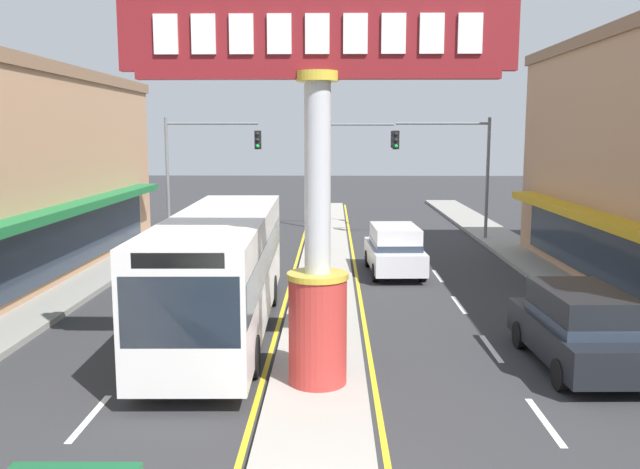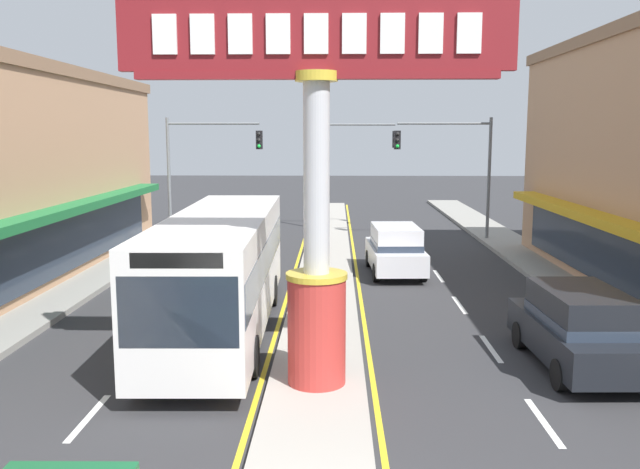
# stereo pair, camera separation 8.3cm
# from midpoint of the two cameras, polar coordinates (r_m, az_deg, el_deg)

# --- Properties ---
(median_strip) EXTENTS (2.10, 52.00, 0.14)m
(median_strip) POSITION_cam_midpoint_polar(r_m,az_deg,el_deg) (25.94, 0.29, -3.34)
(median_strip) COLOR #A39E93
(median_strip) RESTS_ON ground
(sidewalk_left) EXTENTS (2.34, 60.00, 0.18)m
(sidewalk_left) POSITION_cam_midpoint_polar(r_m,az_deg,el_deg) (25.67, -19.92, -3.93)
(sidewalk_left) COLOR gray
(sidewalk_left) RESTS_ON ground
(sidewalk_right) EXTENTS (2.34, 60.00, 0.18)m
(sidewalk_right) POSITION_cam_midpoint_polar(r_m,az_deg,el_deg) (25.43, 20.57, -4.09)
(sidewalk_right) COLOR gray
(sidewalk_right) RESTS_ON ground
(lane_markings) EXTENTS (8.84, 52.00, 0.01)m
(lane_markings) POSITION_cam_midpoint_polar(r_m,az_deg,el_deg) (24.63, 0.25, -4.13)
(lane_markings) COLOR silver
(lane_markings) RESTS_ON ground
(district_sign) EXTENTS (7.91, 1.29, 8.06)m
(district_sign) POSITION_cam_midpoint_polar(r_m,az_deg,el_deg) (13.82, -0.38, 4.22)
(district_sign) COLOR #B7332D
(district_sign) RESTS_ON median_strip
(traffic_light_left_side) EXTENTS (4.86, 0.46, 6.20)m
(traffic_light_left_side) POSITION_cam_midpoint_polar(r_m,az_deg,el_deg) (34.53, -10.05, 6.48)
(traffic_light_left_side) COLOR slate
(traffic_light_left_side) RESTS_ON ground
(traffic_light_right_side) EXTENTS (4.86, 0.46, 6.20)m
(traffic_light_right_side) POSITION_cam_midpoint_polar(r_m,az_deg,el_deg) (34.36, 11.11, 6.45)
(traffic_light_right_side) COLOR slate
(traffic_light_right_side) RESTS_ON ground
(traffic_light_median_far) EXTENTS (4.20, 0.46, 6.20)m
(traffic_light_median_far) POSITION_cam_midpoint_polar(r_m,az_deg,el_deg) (37.77, 2.42, 6.69)
(traffic_light_median_far) COLOR slate
(traffic_light_median_far) RESTS_ON ground
(suv_near_right_lane) EXTENTS (2.07, 4.65, 1.90)m
(suv_near_right_lane) POSITION_cam_midpoint_polar(r_m,az_deg,el_deg) (16.78, 20.89, -7.32)
(suv_near_right_lane) COLOR black
(suv_near_right_lane) RESTS_ON ground
(suv_near_left_lane) EXTENTS (2.12, 4.68, 1.90)m
(suv_near_left_lane) POSITION_cam_midpoint_polar(r_m,az_deg,el_deg) (26.20, 6.23, -1.23)
(suv_near_left_lane) COLOR silver
(suv_near_left_lane) RESTS_ON ground
(bus_mid_left_lane) EXTENTS (2.77, 11.25, 3.26)m
(bus_mid_left_lane) POSITION_cam_midpoint_polar(r_m,az_deg,el_deg) (18.45, -8.46, -2.61)
(bus_mid_left_lane) COLOR silver
(bus_mid_left_lane) RESTS_ON ground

